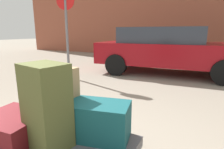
% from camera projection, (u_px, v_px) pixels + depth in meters
% --- Properties ---
extents(luggage_cart, '(1.39, 0.80, 0.34)m').
position_uv_depth(luggage_cart, '(55.00, 147.00, 1.66)').
color(luggage_cart, '#4C4C51').
rests_on(luggage_cart, ground_plane).
extents(suitcase_olive_stacked_top, '(0.40, 0.34, 0.70)m').
position_uv_depth(suitcase_olive_stacked_top, '(47.00, 107.00, 1.49)').
color(suitcase_olive_stacked_top, '#4C5128').
rests_on(suitcase_olive_stacked_top, luggage_cart).
extents(suitcase_maroon_front_right, '(0.55, 0.51, 0.21)m').
position_uv_depth(suitcase_maroon_front_right, '(14.00, 126.00, 1.68)').
color(suitcase_maroon_front_right, maroon).
rests_on(suitcase_maroon_front_right, luggage_cart).
extents(duffel_bag_teal_front_left, '(0.62, 0.42, 0.33)m').
position_uv_depth(duffel_bag_teal_front_left, '(97.00, 120.00, 1.66)').
color(duffel_bag_teal_front_left, '#144C51').
rests_on(duffel_bag_teal_front_left, luggage_cart).
extents(suitcase_tan_center, '(0.45, 0.28, 0.61)m').
position_uv_depth(suitcase_tan_center, '(57.00, 97.00, 1.84)').
color(suitcase_tan_center, '#9E7F56').
rests_on(suitcase_tan_center, luggage_cart).
extents(parked_car, '(4.37, 2.07, 1.42)m').
position_uv_depth(parked_car, '(167.00, 49.00, 5.72)').
color(parked_car, maroon).
rests_on(parked_car, ground_plane).
extents(no_parking_sign, '(0.49, 0.14, 2.35)m').
position_uv_depth(no_parking_sign, '(67.00, 25.00, 5.02)').
color(no_parking_sign, slate).
rests_on(no_parking_sign, ground_plane).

